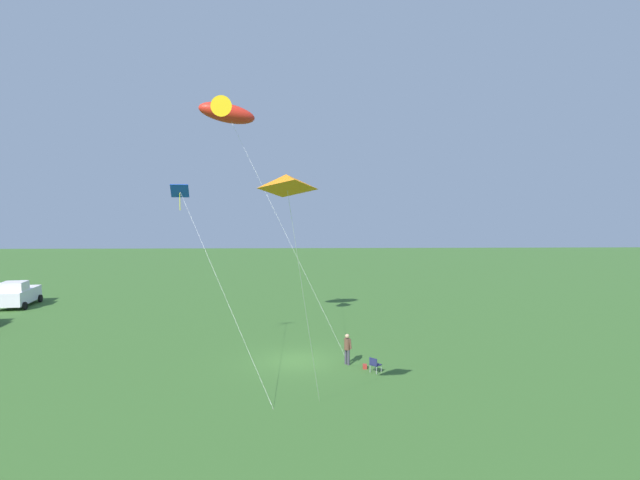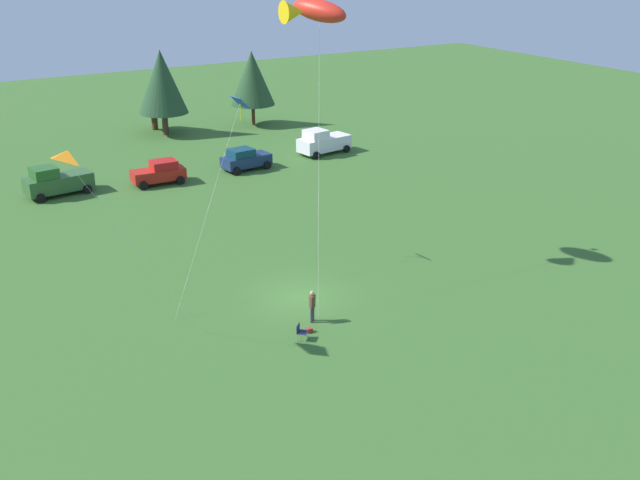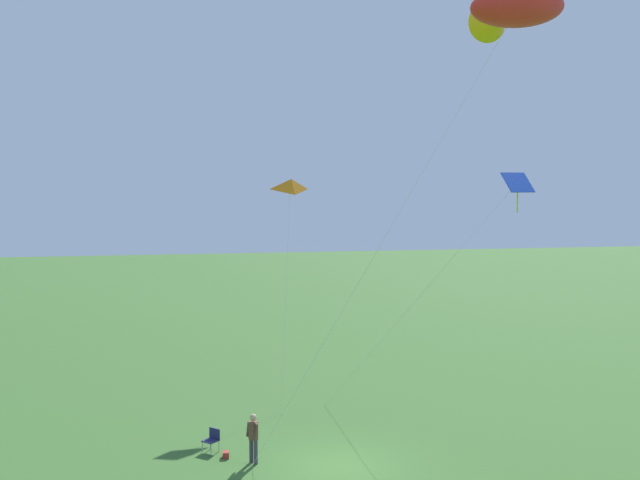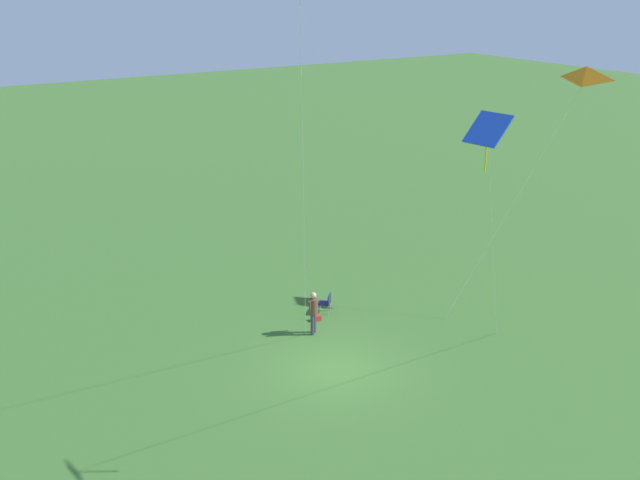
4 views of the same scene
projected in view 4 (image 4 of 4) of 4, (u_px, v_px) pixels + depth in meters
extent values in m
plane|color=#386328|center=(335.00, 370.00, 26.50)|extent=(160.00, 160.00, 0.00)
cylinder|color=#3C3A47|center=(312.00, 325.00, 28.93)|extent=(0.14, 0.14, 0.85)
cylinder|color=#3C3A47|center=(314.00, 322.00, 29.12)|extent=(0.14, 0.14, 0.85)
cylinder|color=brown|center=(313.00, 306.00, 28.78)|extent=(0.48, 0.48, 0.62)
sphere|color=tan|center=(313.00, 295.00, 28.62)|extent=(0.24, 0.24, 0.24)
cylinder|color=brown|center=(310.00, 307.00, 28.61)|extent=(0.19, 0.18, 0.56)
cylinder|color=brown|center=(314.00, 303.00, 28.96)|extent=(0.19, 0.18, 0.56)
cube|color=#20234D|center=(324.00, 303.00, 30.83)|extent=(0.68, 0.68, 0.04)
cube|color=#20234D|center=(329.00, 299.00, 30.72)|extent=(0.37, 0.37, 0.40)
cylinder|color=#A5A8AD|center=(318.00, 309.00, 30.76)|extent=(0.03, 0.03, 0.42)
cylinder|color=#A5A8AD|center=(320.00, 305.00, 31.14)|extent=(0.03, 0.03, 0.42)
cylinder|color=#A5A8AD|center=(328.00, 310.00, 30.67)|extent=(0.03, 0.03, 0.42)
cylinder|color=#A5A8AD|center=(330.00, 306.00, 31.05)|extent=(0.03, 0.03, 0.42)
cube|color=#9F2C24|center=(317.00, 318.00, 30.21)|extent=(0.33, 0.24, 0.22)
cylinder|color=silver|center=(303.00, 180.00, 22.57)|extent=(4.46, 7.36, 14.74)
cylinder|color=#4C3823|center=(306.00, 334.00, 29.10)|extent=(0.04, 0.04, 0.01)
pyramid|color=orange|center=(586.00, 73.00, 28.75)|extent=(1.55, 1.82, 0.87)
cylinder|color=silver|center=(514.00, 202.00, 29.66)|extent=(5.39, 1.24, 9.37)
cylinder|color=#4C3823|center=(445.00, 319.00, 30.40)|extent=(0.04, 0.04, 0.01)
cube|color=blue|center=(488.00, 129.00, 18.12)|extent=(0.86, 1.07, 0.70)
cylinder|color=yellow|center=(486.00, 153.00, 18.32)|extent=(0.04, 0.04, 0.98)
cylinder|color=silver|center=(493.00, 255.00, 23.66)|extent=(6.77, 5.58, 9.71)
cylinder|color=#4C3823|center=(496.00, 333.00, 29.20)|extent=(0.04, 0.04, 0.01)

